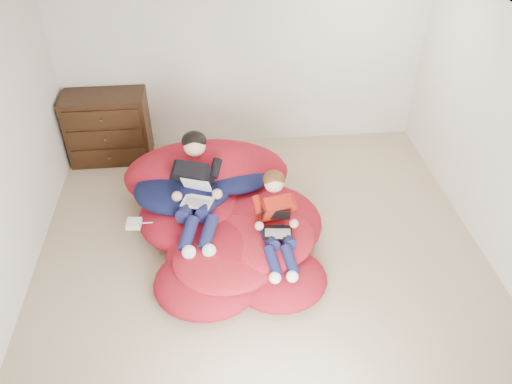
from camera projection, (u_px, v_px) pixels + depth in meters
The scene contains 9 objects.
room_shell at pixel (262, 243), 5.45m from camera, with size 5.10×5.10×2.77m.
dresser at pixel (108, 128), 6.87m from camera, with size 1.09×0.61×0.98m.
beanbag_pile at pixel (225, 218), 5.71m from camera, with size 2.31×2.45×0.92m.
cream_pillow at pixel (181, 155), 6.10m from camera, with size 0.45×0.29×0.29m, color beige.
older_boy at pixel (196, 183), 5.49m from camera, with size 0.50×1.30×0.83m.
younger_boy at pixel (276, 216), 5.19m from camera, with size 0.37×1.03×0.71m.
laptop_white at pixel (197, 194), 5.46m from camera, with size 0.38×0.43×0.22m.
laptop_black at pixel (277, 225), 5.19m from camera, with size 0.33×0.35×0.21m.
power_adapter at pixel (134, 224), 5.41m from camera, with size 0.16×0.16×0.06m, color silver.
Camera 1 is at (-0.46, -3.93, 4.02)m, focal length 35.00 mm.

